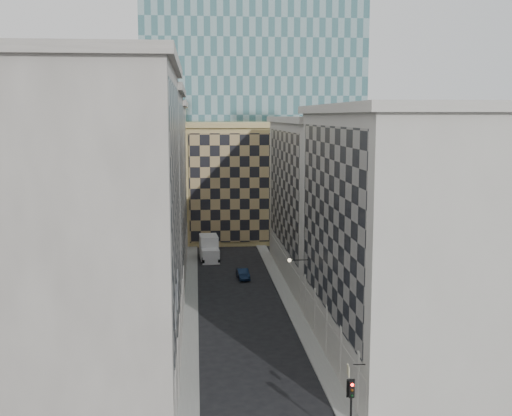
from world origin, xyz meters
TOP-DOWN VIEW (x-y plane):
  - sidewalk_west at (-5.25, 30.00)m, footprint 1.50×100.00m
  - sidewalk_east at (5.25, 30.00)m, footprint 1.50×100.00m
  - bldg_left_a at (-10.88, 11.00)m, footprint 10.80×22.80m
  - bldg_left_b at (-10.88, 33.00)m, footprint 10.80×22.80m
  - bldg_left_c at (-10.88, 55.00)m, footprint 10.80×22.80m
  - bldg_right_a at (10.88, 15.00)m, footprint 10.80×26.80m
  - bldg_right_b at (10.89, 42.00)m, footprint 10.80×28.80m
  - tan_block at (2.00, 67.90)m, footprint 16.80×14.80m
  - church_tower at (0.00, 82.00)m, footprint 7.20×7.20m
  - flagpoles_left at (-5.90, 6.00)m, footprint 0.10×6.33m
  - bracket_lamp at (4.38, 24.00)m, footprint 1.98×0.36m
  - traffic_light at (4.55, 0.72)m, footprint 0.51×0.44m
  - box_truck at (-2.85, 52.47)m, footprint 2.78×6.11m
  - dark_car at (1.03, 41.35)m, footprint 1.59×3.89m
  - shop_sign at (4.97, 3.00)m, footprint 1.14×0.68m

SIDE VIEW (x-z plane):
  - sidewalk_west at x=-5.25m, z-range 0.00..0.15m
  - sidewalk_east at x=5.25m, z-range 0.00..0.15m
  - dark_car at x=1.03m, z-range 0.00..1.26m
  - box_truck at x=-2.85m, z-range -0.21..3.06m
  - traffic_light at x=4.55m, z-range 1.02..5.03m
  - shop_sign at x=4.97m, z-range 3.46..4.21m
  - bracket_lamp at x=4.38m, z-range 6.02..6.38m
  - flagpoles_left at x=-5.90m, z-range 6.83..9.17m
  - tan_block at x=2.00m, z-range 0.04..18.84m
  - bldg_right_b at x=10.89m, z-range 0.00..19.70m
  - bldg_right_a at x=10.88m, z-range -0.03..20.67m
  - bldg_left_c at x=-10.88m, z-range -0.02..21.68m
  - bldg_left_b at x=-10.88m, z-range -0.03..22.67m
  - bldg_left_a at x=-10.88m, z-range -0.03..23.67m
  - church_tower at x=0.00m, z-range 1.20..52.70m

